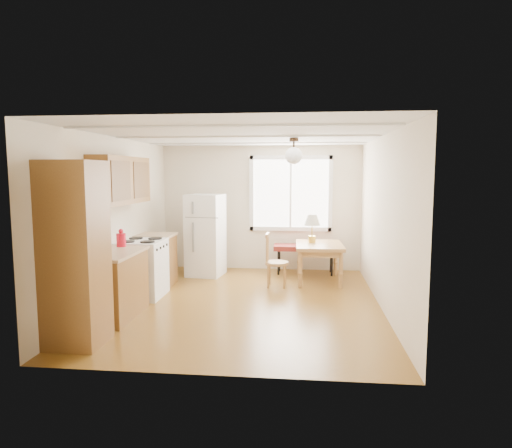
# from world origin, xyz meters

# --- Properties ---
(room_shell) EXTENTS (4.60, 5.60, 2.62)m
(room_shell) POSITION_xyz_m (0.00, 0.00, 1.25)
(room_shell) COLOR #5C3912
(room_shell) RESTS_ON ground
(kitchen_run) EXTENTS (0.65, 3.40, 2.20)m
(kitchen_run) POSITION_xyz_m (-1.72, -0.63, 0.84)
(kitchen_run) COLOR brown
(kitchen_run) RESTS_ON ground
(window_unit) EXTENTS (1.64, 0.05, 1.51)m
(window_unit) POSITION_xyz_m (0.60, 2.47, 1.55)
(window_unit) COLOR white
(window_unit) RESTS_ON room_shell
(pendant_light) EXTENTS (0.26, 0.26, 0.40)m
(pendant_light) POSITION_xyz_m (0.70, 0.40, 2.24)
(pendant_light) COLOR black
(pendant_light) RESTS_ON room_shell
(refrigerator) EXTENTS (0.72, 0.72, 1.55)m
(refrigerator) POSITION_xyz_m (-1.00, 1.81, 0.78)
(refrigerator) COLOR white
(refrigerator) RESTS_ON ground
(bench) EXTENTS (1.22, 0.47, 0.56)m
(bench) POSITION_xyz_m (0.90, 2.13, 0.50)
(bench) COLOR maroon
(bench) RESTS_ON ground
(dining_table) EXTENTS (0.85, 1.12, 0.69)m
(dining_table) POSITION_xyz_m (1.15, 1.50, 0.59)
(dining_table) COLOR olive
(dining_table) RESTS_ON ground
(chair) EXTENTS (0.40, 0.40, 0.91)m
(chair) POSITION_xyz_m (0.33, 1.05, 0.52)
(chair) COLOR olive
(chair) RESTS_ON ground
(table_lamp) EXTENTS (0.30, 0.30, 0.51)m
(table_lamp) POSITION_xyz_m (1.02, 1.67, 1.06)
(table_lamp) COLOR gold
(table_lamp) RESTS_ON dining_table
(coffee_maker) EXTENTS (0.19, 0.23, 0.33)m
(coffee_maker) POSITION_xyz_m (-1.72, -1.32, 1.02)
(coffee_maker) COLOR black
(coffee_maker) RESTS_ON kitchen_run
(kettle) EXTENTS (0.14, 0.14, 0.26)m
(kettle) POSITION_xyz_m (-1.76, -0.40, 1.01)
(kettle) COLOR red
(kettle) RESTS_ON kitchen_run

